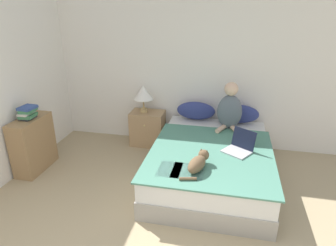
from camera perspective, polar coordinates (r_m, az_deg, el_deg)
wall_back at (r=4.89m, az=3.80°, el=10.30°), size 5.32×0.05×2.55m
bed at (r=4.13m, az=8.21°, el=-7.48°), size 1.55×2.13×0.50m
pillow_near at (r=4.84m, az=5.34°, el=2.36°), size 0.61×0.23×0.29m
pillow_far at (r=4.81m, az=13.36°, el=1.73°), size 0.61×0.23×0.29m
person_sitting at (r=4.50m, az=11.68°, el=2.64°), size 0.37×0.36×0.71m
cat_tabby at (r=3.43m, az=5.77°, el=-7.47°), size 0.29×0.50×0.19m
laptop_open at (r=3.92m, az=13.36°, el=-4.51°), size 0.44×0.44×0.27m
nightstand at (r=5.07m, az=-3.89°, el=-0.99°), size 0.55×0.40×0.58m
table_lamp at (r=4.87m, az=-4.73°, el=5.71°), size 0.33×0.33×0.45m
bookshelf at (r=4.67m, az=-24.28°, el=-3.71°), size 0.29×0.67×0.78m
book_stack_top at (r=4.50m, az=-25.18°, el=1.83°), size 0.20×0.26×0.17m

